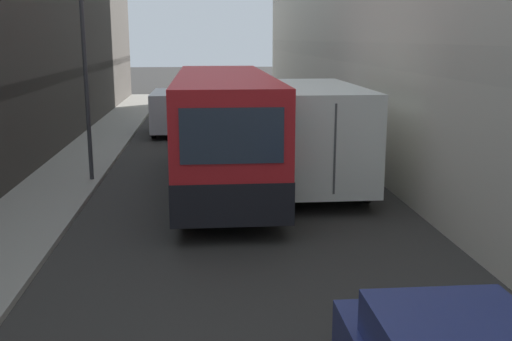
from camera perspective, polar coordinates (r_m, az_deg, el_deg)
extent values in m
plane|color=#33302D|center=(15.30, -2.07, -3.30)|extent=(150.00, 150.00, 0.00)
cube|color=#9E998E|center=(15.82, -20.12, -3.31)|extent=(2.21, 60.00, 0.12)
cube|color=#333D47|center=(15.76, 16.34, 10.27)|extent=(1.08, 60.00, 0.70)
cube|color=red|center=(16.76, -3.11, 4.42)|extent=(2.50, 10.08, 2.77)
cube|color=black|center=(16.92, -3.08, 1.28)|extent=(2.53, 10.10, 0.90)
cube|color=#2D3847|center=(16.71, -3.13, 5.83)|extent=(2.54, 9.27, 0.89)
cube|color=#2D3847|center=(11.70, -2.31, 3.31)|extent=(2.05, 0.04, 1.11)
cylinder|color=black|center=(20.06, -6.52, 1.90)|extent=(0.24, 1.00, 1.00)
cylinder|color=black|center=(20.12, -0.24, 2.01)|extent=(0.24, 1.00, 1.00)
cylinder|color=black|center=(13.97, -7.14, -2.81)|extent=(0.24, 1.00, 1.00)
cylinder|color=black|center=(14.05, 1.87, -2.62)|extent=(0.24, 1.00, 1.00)
cube|color=silver|center=(20.53, 3.45, 4.49)|extent=(2.31, 2.20, 1.80)
cube|color=silver|center=(16.64, 5.44, 3.77)|extent=(2.41, 5.66, 2.49)
cube|color=#4C4C4C|center=(13.90, 7.52, 1.99)|extent=(0.05, 0.02, 2.12)
cylinder|color=black|center=(20.54, 0.43, 2.17)|extent=(0.22, 0.96, 0.96)
cylinder|color=black|center=(20.85, 6.37, 2.25)|extent=(0.22, 0.96, 0.96)
cylinder|color=black|center=(15.20, 2.37, -1.54)|extent=(0.22, 0.96, 0.96)
cylinder|color=black|center=(15.62, 10.28, -1.35)|extent=(0.22, 0.96, 0.96)
cube|color=#BCBCC1|center=(26.83, -7.71, 5.74)|extent=(1.96, 4.05, 1.61)
cube|color=#2D3847|center=(28.51, -7.58, 6.71)|extent=(1.57, 0.04, 0.56)
cylinder|color=black|center=(28.14, -9.36, 4.49)|extent=(0.16, 0.64, 0.64)
cylinder|color=black|center=(28.06, -5.76, 4.57)|extent=(0.16, 0.64, 0.64)
cylinder|color=black|center=(25.82, -9.74, 3.76)|extent=(0.16, 0.64, 0.64)
cylinder|color=black|center=(25.73, -5.82, 3.85)|extent=(0.16, 0.64, 0.64)
cylinder|color=#38383D|center=(17.77, -15.94, 9.18)|extent=(0.12, 0.12, 6.32)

